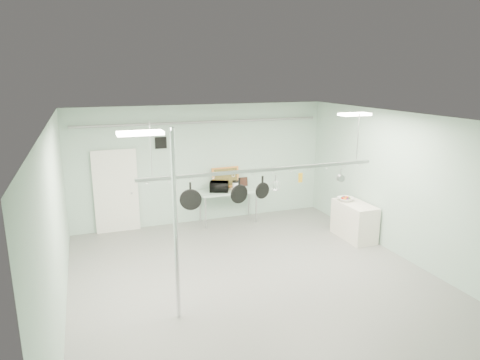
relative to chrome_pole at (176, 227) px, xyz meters
name	(u,v)px	position (x,y,z in m)	size (l,w,h in m)	color
floor	(258,284)	(1.70, 0.60, -1.60)	(8.00, 8.00, 0.00)	gray
ceiling	(260,120)	(1.70, 0.60, 1.59)	(7.00, 8.00, 0.02)	silver
back_wall	(202,164)	(1.70, 4.59, 0.00)	(7.00, 0.02, 3.20)	#A5C6B6
right_wall	(410,189)	(5.19, 0.60, 0.00)	(0.02, 8.00, 3.20)	#A5C6B6
door	(116,192)	(-0.60, 4.54, -0.55)	(1.10, 0.10, 2.20)	silver
wall_vent	(161,143)	(0.60, 4.57, 0.65)	(0.30, 0.04, 0.30)	black
conduit_pipe	(202,122)	(1.70, 4.50, 1.15)	(0.07, 0.07, 6.60)	gray
chrome_pole	(176,227)	(0.00, 0.00, 0.00)	(0.08, 0.08, 3.20)	silver
prep_table	(228,193)	(2.30, 4.20, -0.77)	(1.60, 0.70, 0.91)	#AFCDBE
side_cabinet	(354,221)	(4.85, 2.00, -1.15)	(0.60, 1.20, 0.90)	silver
pot_rack	(263,168)	(1.90, 0.90, 0.63)	(4.80, 0.06, 1.00)	#B7B7BC
light_panel_left	(140,133)	(-0.50, -0.20, 1.56)	(0.65, 0.30, 0.05)	white
light_panel_right	(355,114)	(4.10, 1.20, 1.56)	(0.65, 0.30, 0.05)	white
microwave	(219,187)	(2.04, 4.17, -0.56)	(0.49, 0.33, 0.27)	black
coffee_canister	(236,186)	(2.51, 4.15, -0.58)	(0.18, 0.18, 0.23)	white
painting_large	(226,178)	(2.33, 4.50, -0.41)	(0.78, 0.05, 0.58)	orange
painting_small	(242,182)	(2.83, 4.50, -0.57)	(0.30, 0.04, 0.25)	black
fruit_bowl	(346,199)	(4.74, 2.26, -0.65)	(0.38, 0.38, 0.09)	white
skillet_left	(190,196)	(0.47, 0.90, 0.22)	(0.40, 0.06, 0.53)	black
skillet_mid	(239,191)	(1.41, 0.90, 0.24)	(0.37, 0.06, 0.50)	black
skillet_right	(262,187)	(1.89, 0.90, 0.26)	(0.32, 0.06, 0.45)	black
whisk	(275,183)	(2.17, 0.90, 0.31)	(0.20, 0.20, 0.35)	silver
grater	(300,178)	(2.71, 0.90, 0.38)	(0.09, 0.02, 0.21)	gold
saucepan	(341,175)	(3.65, 0.90, 0.35)	(0.15, 0.09, 0.27)	silver
fruit_cluster	(346,198)	(4.74, 2.26, -0.61)	(0.24, 0.24, 0.09)	#AB0F13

